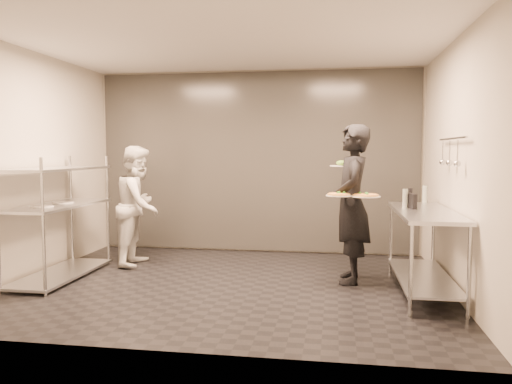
% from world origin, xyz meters
% --- Properties ---
extents(room_shell, '(5.00, 4.00, 2.80)m').
position_xyz_m(room_shell, '(0.00, 1.18, 1.40)').
color(room_shell, black).
rests_on(room_shell, ground).
extents(pass_rack, '(0.60, 1.60, 1.50)m').
position_xyz_m(pass_rack, '(-2.15, -0.00, 0.77)').
color(pass_rack, '#AFB2B6').
rests_on(pass_rack, ground).
extents(prep_counter, '(0.60, 1.80, 0.92)m').
position_xyz_m(prep_counter, '(2.18, 0.00, 0.63)').
color(prep_counter, '#AFB2B6').
rests_on(prep_counter, ground).
extents(utensil_rail, '(0.07, 1.20, 0.31)m').
position_xyz_m(utensil_rail, '(2.43, -0.00, 1.55)').
color(utensil_rail, '#AFB2B6').
rests_on(utensil_rail, room_shell).
extents(waiter, '(0.46, 0.69, 1.88)m').
position_xyz_m(waiter, '(1.40, 0.36, 0.94)').
color(waiter, black).
rests_on(waiter, ground).
extents(chef, '(0.65, 0.82, 1.64)m').
position_xyz_m(chef, '(-1.47, 0.86, 0.82)').
color(chef, silver).
rests_on(chef, ground).
extents(pizza_plate_near, '(0.29, 0.29, 0.05)m').
position_xyz_m(pizza_plate_near, '(1.25, 0.11, 1.07)').
color(pizza_plate_near, silver).
rests_on(pizza_plate_near, waiter).
extents(pizza_plate_far, '(0.33, 0.33, 0.05)m').
position_xyz_m(pizza_plate_far, '(1.55, 0.12, 1.06)').
color(pizza_plate_far, silver).
rests_on(pizza_plate_far, waiter).
extents(salad_plate, '(0.29, 0.29, 0.07)m').
position_xyz_m(salad_plate, '(1.28, 0.61, 1.40)').
color(salad_plate, silver).
rests_on(salad_plate, waiter).
extents(pos_monitor, '(0.09, 0.24, 0.17)m').
position_xyz_m(pos_monitor, '(2.06, 0.17, 1.00)').
color(pos_monitor, black).
rests_on(pos_monitor, prep_counter).
extents(bottle_green, '(0.06, 0.06, 0.22)m').
position_xyz_m(bottle_green, '(2.00, 0.21, 1.03)').
color(bottle_green, gray).
rests_on(bottle_green, prep_counter).
extents(bottle_clear, '(0.07, 0.07, 0.22)m').
position_xyz_m(bottle_clear, '(2.31, 0.80, 1.03)').
color(bottle_clear, gray).
rests_on(bottle_clear, prep_counter).
extents(bottle_dark, '(0.05, 0.05, 0.19)m').
position_xyz_m(bottle_dark, '(2.13, 0.78, 1.01)').
color(bottle_dark, black).
rests_on(bottle_dark, prep_counter).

